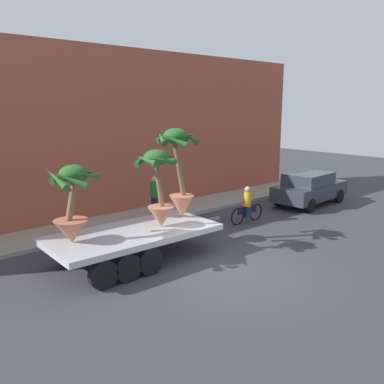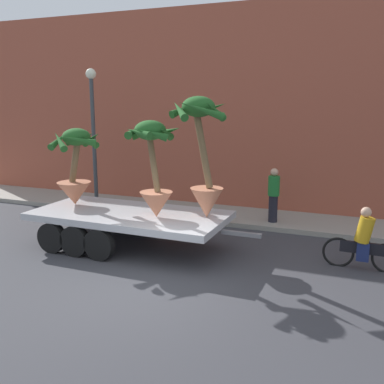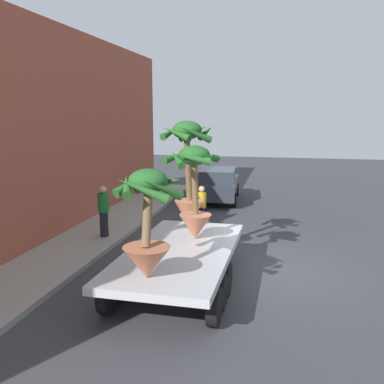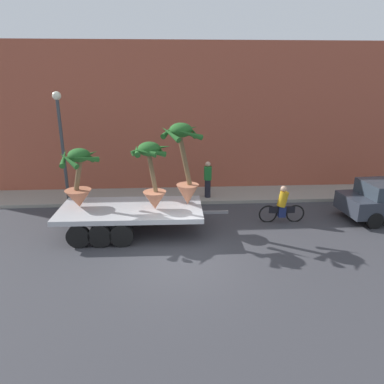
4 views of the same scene
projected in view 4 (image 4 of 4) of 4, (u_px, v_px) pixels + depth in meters
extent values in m
plane|color=#38383D|center=(180.00, 259.00, 11.24)|extent=(60.00, 60.00, 0.00)
cube|color=gray|center=(176.00, 196.00, 17.00)|extent=(24.00, 2.20, 0.15)
cube|color=#9E4C38|center=(175.00, 118.00, 17.51)|extent=(24.00, 1.20, 7.14)
cube|color=#B7BABF|center=(131.00, 210.00, 12.94)|extent=(5.24, 2.52, 0.18)
cylinder|color=black|center=(93.00, 212.00, 14.10)|extent=(0.80, 0.23, 0.80)
cylinder|color=black|center=(78.00, 236.00, 11.92)|extent=(0.80, 0.23, 0.80)
cylinder|color=black|center=(112.00, 211.00, 14.14)|extent=(0.80, 0.23, 0.80)
cylinder|color=black|center=(100.00, 236.00, 11.96)|extent=(0.80, 0.23, 0.80)
cylinder|color=black|center=(130.00, 211.00, 14.17)|extent=(0.80, 0.23, 0.80)
cylinder|color=black|center=(122.00, 236.00, 11.99)|extent=(0.80, 0.23, 0.80)
cube|color=slate|center=(215.00, 212.00, 13.12)|extent=(1.00, 0.11, 0.10)
cone|color=#B26647|center=(79.00, 198.00, 12.89)|extent=(0.96, 0.96, 0.65)
cylinder|color=brown|center=(78.00, 173.00, 12.59)|extent=(0.45, 0.18, 1.29)
ellipsoid|color=#235B23|center=(79.00, 155.00, 12.39)|extent=(0.78, 0.78, 0.49)
cone|color=#235B23|center=(91.00, 157.00, 12.47)|extent=(0.26, 0.82, 0.52)
cone|color=#235B23|center=(88.00, 155.00, 12.81)|extent=(0.92, 0.62, 0.53)
cone|color=#235B23|center=(77.00, 155.00, 12.76)|extent=(0.86, 0.52, 0.46)
cone|color=#235B23|center=(64.00, 158.00, 12.33)|extent=(0.32, 1.05, 0.56)
cone|color=#235B23|center=(68.00, 160.00, 12.05)|extent=(0.87, 0.73, 0.56)
cone|color=#235B23|center=(85.00, 159.00, 12.06)|extent=(0.89, 0.78, 0.40)
cone|color=#C17251|center=(188.00, 194.00, 13.15)|extent=(0.84, 0.84, 0.76)
cylinder|color=brown|center=(184.00, 158.00, 12.71)|extent=(0.56, 0.17, 2.01)
ellipsoid|color=#235B23|center=(181.00, 130.00, 12.38)|extent=(0.82, 0.82, 0.51)
cone|color=#235B23|center=(194.00, 133.00, 12.36)|extent=(0.36, 0.94, 0.56)
cone|color=#235B23|center=(185.00, 130.00, 12.85)|extent=(1.01, 0.50, 0.45)
cone|color=#235B23|center=(169.00, 131.00, 12.57)|extent=(0.59, 0.97, 0.47)
cone|color=#235B23|center=(170.00, 134.00, 12.09)|extent=(0.78, 0.89, 0.54)
cone|color=#235B23|center=(189.00, 134.00, 11.96)|extent=(1.07, 0.69, 0.53)
cone|color=#C17251|center=(155.00, 200.00, 12.68)|extent=(0.84, 0.84, 0.66)
cylinder|color=brown|center=(152.00, 171.00, 12.33)|extent=(0.38, 0.16, 1.56)
ellipsoid|color=#235B23|center=(149.00, 149.00, 12.08)|extent=(0.79, 0.79, 0.49)
cone|color=#235B23|center=(161.00, 150.00, 12.16)|extent=(0.29, 0.83, 0.43)
cone|color=#235B23|center=(159.00, 147.00, 12.52)|extent=(1.01, 0.80, 0.40)
cone|color=#235B23|center=(143.00, 148.00, 12.46)|extent=(0.91, 0.65, 0.46)
cone|color=#235B23|center=(137.00, 150.00, 12.01)|extent=(0.32, 0.89, 0.35)
cone|color=#235B23|center=(145.00, 152.00, 11.72)|extent=(0.85, 0.46, 0.33)
cone|color=#235B23|center=(154.00, 153.00, 11.76)|extent=(0.84, 0.57, 0.40)
torus|color=black|center=(295.00, 214.00, 14.06)|extent=(0.74, 0.07, 0.74)
torus|color=black|center=(268.00, 214.00, 14.01)|extent=(0.74, 0.07, 0.74)
cube|color=black|center=(282.00, 210.00, 13.98)|extent=(1.04, 0.08, 0.28)
cylinder|color=gold|center=(283.00, 199.00, 13.84)|extent=(0.45, 0.35, 0.65)
sphere|color=tan|center=(284.00, 189.00, 13.70)|extent=(0.24, 0.24, 0.24)
cube|color=navy|center=(282.00, 212.00, 14.00)|extent=(0.28, 0.25, 0.44)
cylinder|color=black|center=(350.00, 205.00, 15.03)|extent=(0.65, 0.25, 0.64)
cylinder|color=black|center=(375.00, 221.00, 13.44)|extent=(0.65, 0.25, 0.64)
cylinder|color=black|center=(208.00, 188.00, 16.45)|extent=(0.28, 0.28, 0.85)
cylinder|color=#1E702D|center=(208.00, 173.00, 16.22)|extent=(0.36, 0.36, 0.62)
sphere|color=tan|center=(208.00, 164.00, 16.09)|extent=(0.24, 0.24, 0.24)
cylinder|color=#383D42|center=(63.00, 153.00, 15.23)|extent=(0.14, 0.14, 4.50)
sphere|color=#EAEACC|center=(57.00, 96.00, 14.48)|extent=(0.36, 0.36, 0.36)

